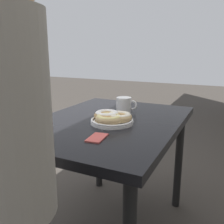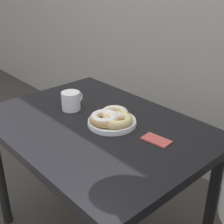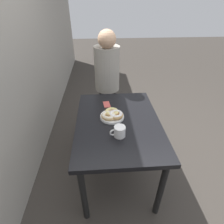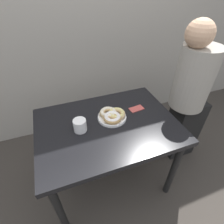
{
  "view_description": "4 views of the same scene",
  "coord_description": "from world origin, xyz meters",
  "px_view_note": "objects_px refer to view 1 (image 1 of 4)",
  "views": [
    {
      "loc": [
        1.14,
        0.8,
        1.07
      ],
      "look_at": [
        0.05,
        0.28,
        0.76
      ],
      "focal_mm": 40.0,
      "sensor_mm": 36.0,
      "label": 1
    },
    {
      "loc": [
        0.96,
        -0.54,
        1.35
      ],
      "look_at": [
        0.05,
        0.28,
        0.76
      ],
      "focal_mm": 50.0,
      "sensor_mm": 36.0,
      "label": 2
    },
    {
      "loc": [
        -1.22,
        0.37,
        1.63
      ],
      "look_at": [
        0.05,
        0.28,
        0.76
      ],
      "focal_mm": 28.0,
      "sensor_mm": 36.0,
      "label": 3
    },
    {
      "loc": [
        -0.29,
        -0.66,
        1.56
      ],
      "look_at": [
        0.05,
        0.28,
        0.76
      ],
      "focal_mm": 28.0,
      "sensor_mm": 36.0,
      "label": 4
    }
  ],
  "objects_px": {
    "dining_table": "(108,135)",
    "coffee_mug": "(124,105)",
    "donut_plate": "(112,118)",
    "napkin": "(97,138)"
  },
  "relations": [
    {
      "from": "dining_table",
      "to": "coffee_mug",
      "type": "relative_size",
      "value": 8.07
    },
    {
      "from": "donut_plate",
      "to": "coffee_mug",
      "type": "relative_size",
      "value": 1.92
    },
    {
      "from": "coffee_mug",
      "to": "napkin",
      "type": "relative_size",
      "value": 1.03
    },
    {
      "from": "dining_table",
      "to": "napkin",
      "type": "relative_size",
      "value": 8.34
    },
    {
      "from": "donut_plate",
      "to": "coffee_mug",
      "type": "bearing_deg",
      "value": -171.46
    },
    {
      "from": "napkin",
      "to": "coffee_mug",
      "type": "bearing_deg",
      "value": -170.7
    },
    {
      "from": "dining_table",
      "to": "coffee_mug",
      "type": "bearing_deg",
      "value": 177.03
    },
    {
      "from": "dining_table",
      "to": "donut_plate",
      "type": "distance_m",
      "value": 0.14
    },
    {
      "from": "donut_plate",
      "to": "napkin",
      "type": "xyz_separation_m",
      "value": [
        0.22,
        0.04,
        -0.03
      ]
    },
    {
      "from": "donut_plate",
      "to": "napkin",
      "type": "bearing_deg",
      "value": 10.15
    }
  ]
}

